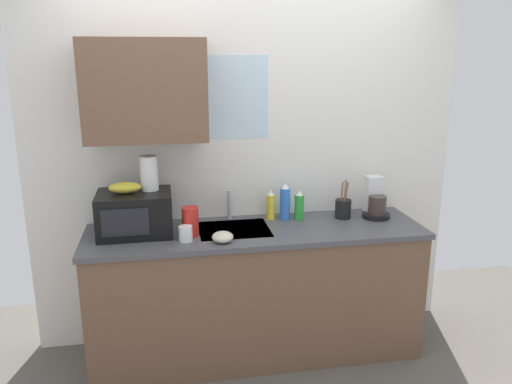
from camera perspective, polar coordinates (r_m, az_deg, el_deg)
name	(u,v)px	position (r m, az deg, el deg)	size (l,w,h in m)	color
kitchen_wall_assembly	(232,154)	(3.51, -2.71, 4.28)	(2.97, 0.42, 2.50)	white
counter_unit	(256,290)	(3.52, -0.05, -10.93)	(2.20, 0.63, 0.90)	brown
sink_faucet	(229,205)	(3.52, -3.00, -1.43)	(0.03, 0.03, 0.20)	#B2B5BA
microwave	(135,213)	(3.30, -13.38, -2.34)	(0.46, 0.35, 0.27)	black
banana_bunch	(125,188)	(3.26, -14.43, 0.47)	(0.20, 0.11, 0.07)	gold
paper_towel_roll	(149,173)	(3.29, -11.85, 2.08)	(0.11, 0.11, 0.22)	white
coffee_maker	(375,202)	(3.66, 13.17, -1.10)	(0.19, 0.21, 0.28)	black
dish_soap_bottle_yellow	(271,205)	(3.51, 1.65, -1.51)	(0.06, 0.06, 0.21)	yellow
dish_soap_bottle_blue	(285,202)	(3.51, 3.26, -1.17)	(0.07, 0.07, 0.25)	blue
dish_soap_bottle_green	(299,206)	(3.52, 4.84, -1.53)	(0.07, 0.07, 0.21)	green
cereal_canister	(190,222)	(3.22, -7.35, -3.30)	(0.10, 0.10, 0.18)	red
mug_white	(186,234)	(3.15, -7.87, -4.62)	(0.08, 0.08, 0.10)	white
utensil_crock	(343,208)	(3.60, 9.70, -1.79)	(0.11, 0.11, 0.28)	black
small_bowl	(223,237)	(3.11, -3.74, -5.04)	(0.13, 0.13, 0.07)	beige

